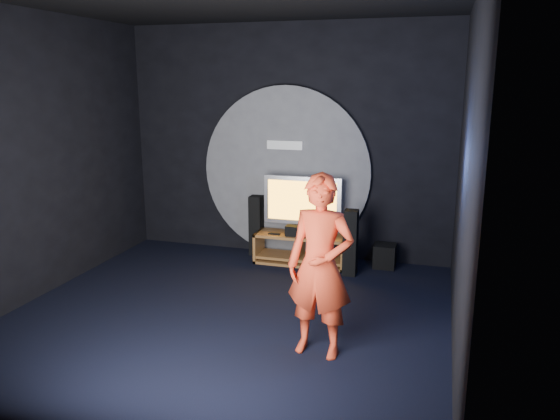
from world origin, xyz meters
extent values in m
plane|color=black|center=(0.00, 0.00, 0.00)|extent=(5.00, 5.00, 0.00)
cube|color=black|center=(0.00, 2.50, 1.75)|extent=(5.00, 0.04, 3.50)
cube|color=black|center=(0.00, -2.50, 1.75)|extent=(5.00, 0.04, 3.50)
cube|color=black|center=(-2.50, 0.00, 1.75)|extent=(0.04, 5.00, 3.50)
cube|color=black|center=(2.50, 0.00, 1.75)|extent=(0.04, 5.00, 3.50)
cylinder|color=#515156|center=(0.00, 2.44, 1.30)|extent=(2.60, 0.08, 2.60)
cube|color=white|center=(0.00, 2.39, 1.72)|extent=(0.55, 0.03, 0.13)
cube|color=olive|center=(0.35, 2.05, 0.43)|extent=(1.36, 0.45, 0.04)
cube|color=olive|center=(0.35, 2.05, 0.10)|extent=(1.32, 0.42, 0.04)
cube|color=olive|center=(-0.31, 2.05, 0.23)|extent=(0.04, 0.45, 0.45)
cube|color=olive|center=(1.01, 2.05, 0.23)|extent=(0.04, 0.45, 0.45)
cube|color=olive|center=(0.35, 2.05, 0.27)|extent=(0.03, 0.40, 0.29)
cube|color=olive|center=(0.35, 2.05, 0.02)|extent=(1.36, 0.45, 0.04)
cube|color=white|center=(0.73, 2.05, 0.14)|extent=(0.22, 0.16, 0.05)
cube|color=silver|center=(0.35, 2.12, 0.47)|extent=(0.36, 0.22, 0.04)
cylinder|color=silver|center=(0.35, 2.12, 0.54)|extent=(0.07, 0.07, 0.10)
cube|color=silver|center=(0.35, 2.12, 0.95)|extent=(1.16, 0.06, 0.71)
cube|color=#FC9F23|center=(0.35, 2.09, 0.95)|extent=(1.03, 0.01, 0.59)
cube|color=black|center=(0.35, 1.96, 0.53)|extent=(0.40, 0.15, 0.15)
cube|color=black|center=(-0.03, 1.93, 0.46)|extent=(0.18, 0.05, 0.02)
cube|color=black|center=(-0.43, 2.29, 0.47)|extent=(0.19, 0.21, 0.93)
cube|color=black|center=(1.13, 1.79, 0.47)|extent=(0.19, 0.21, 0.93)
cube|color=black|center=(1.56, 2.25, 0.17)|extent=(0.31, 0.31, 0.34)
imported|color=red|center=(1.21, -0.54, 0.91)|extent=(0.70, 0.50, 1.82)
camera|label=1|loc=(2.28, -5.45, 2.68)|focal=35.00mm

